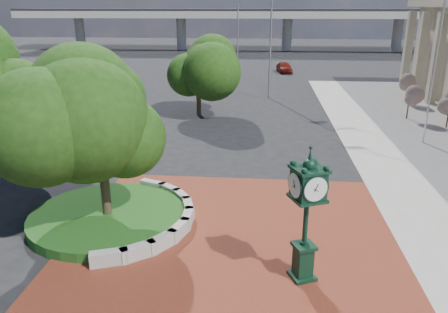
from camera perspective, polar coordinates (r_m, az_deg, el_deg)
ground at (r=17.19m, az=1.24°, el=-9.21°), size 200.00×200.00×0.00m
plaza at (r=16.31m, az=0.98°, el=-10.81°), size 12.00×12.00×0.04m
planter_wall at (r=17.43m, az=-7.76°, el=-7.95°), size 2.96×6.77×0.54m
grass_bed at (r=18.09m, az=-14.90°, el=-7.65°), size 6.10×6.10×0.40m
overpass at (r=85.11m, az=4.67°, el=18.06°), size 90.00×12.00×7.50m
tree_planter at (r=16.84m, az=-15.92°, el=3.13°), size 5.20×5.20×6.33m
tree_street at (r=33.82m, az=-3.38°, el=10.79°), size 4.40×4.40×5.45m
post_clock at (r=13.34m, az=10.72°, el=-6.91°), size 1.13×1.13×4.33m
parked_car at (r=57.09m, az=7.88°, el=11.49°), size 2.20×4.17×1.35m
flagpole_b at (r=29.04m, az=25.88°, el=10.93°), size 1.47×0.44×9.62m
street_lamp_near at (r=40.37m, az=6.40°, el=15.02°), size 1.97×0.78×9.04m
street_lamp_far at (r=55.36m, az=2.03°, el=15.86°), size 1.90×0.35×8.44m
shrub_mid at (r=35.58m, az=23.05°, el=7.03°), size 1.20×1.20×2.20m
shrub_far at (r=41.57m, az=23.08°, el=8.59°), size 1.20×1.20×2.20m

